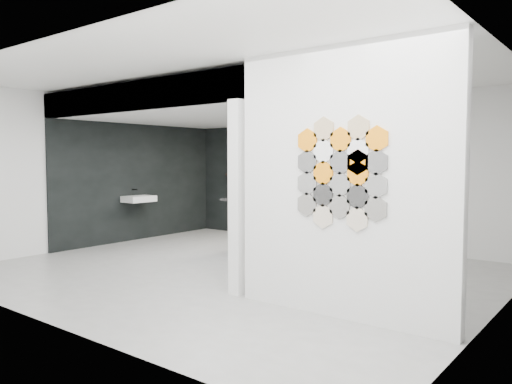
% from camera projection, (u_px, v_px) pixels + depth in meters
% --- Properties ---
extents(floor, '(7.00, 6.00, 0.01)m').
position_uv_depth(floor, '(238.00, 271.00, 7.36)').
color(floor, gray).
extents(partition_panel, '(2.45, 0.15, 2.80)m').
position_uv_depth(partition_panel, '(342.00, 183.00, 5.12)').
color(partition_panel, silver).
rests_on(partition_panel, floor).
extents(bay_clad_back, '(4.40, 0.04, 2.35)m').
position_uv_depth(bay_clad_back, '(281.00, 181.00, 10.42)').
color(bay_clad_back, black).
rests_on(bay_clad_back, floor).
extents(bay_clad_left, '(0.04, 4.00, 2.35)m').
position_uv_depth(bay_clad_left, '(139.00, 182.00, 10.20)').
color(bay_clad_left, black).
rests_on(bay_clad_left, floor).
extents(bulkhead, '(4.40, 4.00, 0.40)m').
position_uv_depth(bulkhead, '(218.00, 107.00, 8.78)').
color(bulkhead, silver).
rests_on(bulkhead, corner_column).
extents(corner_column, '(0.16, 0.16, 2.35)m').
position_uv_depth(corner_column, '(237.00, 198.00, 6.00)').
color(corner_column, silver).
rests_on(corner_column, floor).
extents(fascia_beam, '(4.40, 0.16, 0.40)m').
position_uv_depth(fascia_beam, '(129.00, 97.00, 7.26)').
color(fascia_beam, silver).
rests_on(fascia_beam, corner_column).
extents(wall_basin, '(0.40, 0.60, 0.12)m').
position_uv_depth(wall_basin, '(139.00, 199.00, 9.92)').
color(wall_basin, silver).
rests_on(wall_basin, bay_clad_left).
extents(display_shelf, '(3.00, 0.15, 0.04)m').
position_uv_depth(display_shelf, '(282.00, 176.00, 10.27)').
color(display_shelf, black).
rests_on(display_shelf, bay_clad_back).
extents(kitchen_island, '(1.86, 0.93, 1.46)m').
position_uv_depth(kitchen_island, '(277.00, 227.00, 8.45)').
color(kitchen_island, silver).
rests_on(kitchen_island, floor).
extents(stockpot, '(0.22, 0.22, 0.16)m').
position_uv_depth(stockpot, '(239.00, 170.00, 10.98)').
color(stockpot, black).
rests_on(stockpot, display_shelf).
extents(kettle, '(0.21, 0.21, 0.14)m').
position_uv_depth(kettle, '(312.00, 172.00, 9.83)').
color(kettle, black).
rests_on(kettle, display_shelf).
extents(glass_bowl, '(0.19, 0.19, 0.11)m').
position_uv_depth(glass_bowl, '(341.00, 173.00, 9.44)').
color(glass_bowl, gray).
rests_on(glass_bowl, display_shelf).
extents(glass_vase, '(0.12, 0.12, 0.14)m').
position_uv_depth(glass_vase, '(341.00, 172.00, 9.44)').
color(glass_vase, gray).
rests_on(glass_vase, display_shelf).
extents(bottle_dark, '(0.07, 0.07, 0.15)m').
position_uv_depth(bottle_dark, '(262.00, 171.00, 10.58)').
color(bottle_dark, black).
rests_on(bottle_dark, display_shelf).
extents(utensil_cup, '(0.10, 0.10, 0.10)m').
position_uv_depth(utensil_cup, '(254.00, 172.00, 10.71)').
color(utensil_cup, black).
rests_on(utensil_cup, display_shelf).
extents(hex_tile_cluster, '(1.04, 0.02, 1.16)m').
position_uv_depth(hex_tile_cluster, '(341.00, 173.00, 5.03)').
color(hex_tile_cluster, '#66635E').
rests_on(hex_tile_cluster, partition_panel).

